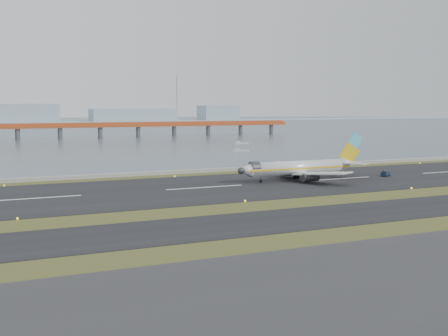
% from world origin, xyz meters
% --- Properties ---
extents(ground, '(1000.00, 1000.00, 0.00)m').
position_xyz_m(ground, '(0.00, 0.00, 0.00)').
color(ground, '#2E4017').
rests_on(ground, ground).
extents(taxiway_strip, '(1000.00, 18.00, 0.10)m').
position_xyz_m(taxiway_strip, '(0.00, -12.00, 0.05)').
color(taxiway_strip, black).
rests_on(taxiway_strip, ground).
extents(runway_strip, '(1000.00, 45.00, 0.10)m').
position_xyz_m(runway_strip, '(0.00, 30.00, 0.05)').
color(runway_strip, black).
rests_on(runway_strip, ground).
extents(seawall, '(1000.00, 2.50, 1.00)m').
position_xyz_m(seawall, '(0.00, 60.00, 0.50)').
color(seawall, '#969791').
rests_on(seawall, ground).
extents(bay_water, '(1400.00, 800.00, 1.30)m').
position_xyz_m(bay_water, '(0.00, 460.00, 0.00)').
color(bay_water, '#475965').
rests_on(bay_water, ground).
extents(red_pier, '(260.00, 5.00, 10.20)m').
position_xyz_m(red_pier, '(20.00, 250.00, 7.28)').
color(red_pier, '#AB441D').
rests_on(red_pier, ground).
extents(far_shoreline, '(1400.00, 80.00, 60.50)m').
position_xyz_m(far_shoreline, '(13.62, 620.00, 6.07)').
color(far_shoreline, '#99AAB5').
rests_on(far_shoreline, ground).
extents(airliner, '(38.52, 32.89, 12.80)m').
position_xyz_m(airliner, '(29.26, 32.12, 3.46)').
color(airliner, silver).
rests_on(airliner, ground).
extents(pushback_tug, '(3.22, 2.60, 1.80)m').
position_xyz_m(pushback_tug, '(55.19, 29.10, 0.88)').
color(pushback_tug, '#132336').
rests_on(pushback_tug, ground).
extents(workboat_near, '(7.90, 4.73, 1.83)m').
position_xyz_m(workboat_near, '(53.76, 121.33, 0.58)').
color(workboat_near, '#BCBDC1').
rests_on(workboat_near, ground).
extents(workboat_far, '(7.71, 3.60, 1.80)m').
position_xyz_m(workboat_far, '(75.67, 166.50, 0.57)').
color(workboat_far, '#BCBDC1').
rests_on(workboat_far, ground).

